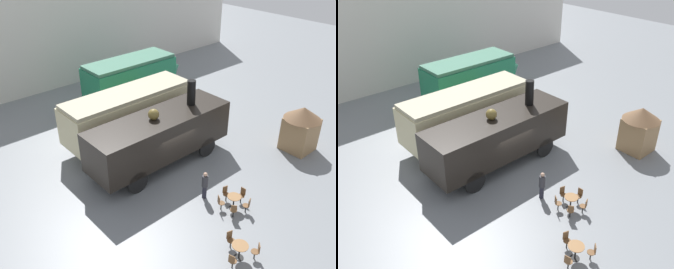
{
  "view_description": "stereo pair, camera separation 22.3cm",
  "coord_description": "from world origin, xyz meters",
  "views": [
    {
      "loc": [
        -12.48,
        -13.83,
        13.14
      ],
      "look_at": [
        0.63,
        1.0,
        1.6
      ],
      "focal_mm": 40.0,
      "sensor_mm": 36.0,
      "label": 1
    },
    {
      "loc": [
        -12.31,
        -13.98,
        13.14
      ],
      "look_at": [
        0.63,
        1.0,
        1.6
      ],
      "focal_mm": 40.0,
      "sensor_mm": 36.0,
      "label": 2
    }
  ],
  "objects": [
    {
      "name": "ground_plane",
      "position": [
        0.0,
        0.0,
        0.0
      ],
      "size": [
        80.0,
        80.0,
        0.0
      ],
      "primitive_type": "plane",
      "color": "gray"
    },
    {
      "name": "backdrop_wall",
      "position": [
        0.0,
        15.75,
        4.5
      ],
      "size": [
        44.0,
        0.15,
        9.0
      ],
      "color": "silver",
      "rests_on": "ground_plane"
    },
    {
      "name": "streamlined_locomotive",
      "position": [
        4.15,
        8.68,
        2.17
      ],
      "size": [
        8.78,
        2.8,
        3.76
      ],
      "color": "#196B47",
      "rests_on": "ground_plane"
    },
    {
      "name": "passenger_coach_vintage",
      "position": [
        0.03,
        4.19,
        2.2
      ],
      "size": [
        8.79,
        2.74,
        3.57
      ],
      "color": "beige",
      "rests_on": "ground_plane"
    },
    {
      "name": "steam_locomotive",
      "position": [
        -0.22,
        0.73,
        2.05
      ],
      "size": [
        9.1,
        2.77,
        4.79
      ],
      "color": "black",
      "rests_on": "ground_plane"
    },
    {
      "name": "cafe_table_near",
      "position": [
        -0.07,
        -4.91,
        0.56
      ],
      "size": [
        0.71,
        0.71,
        0.78
      ],
      "color": "black",
      "rests_on": "ground_plane"
    },
    {
      "name": "cafe_table_mid",
      "position": [
        -2.42,
        -7.21,
        0.57
      ],
      "size": [
        0.74,
        0.74,
        0.77
      ],
      "color": "black",
      "rests_on": "ground_plane"
    },
    {
      "name": "cafe_chair_0",
      "position": [
        0.66,
        -4.86,
        0.51
      ],
      "size": [
        0.36,
        0.36,
        0.87
      ],
      "rotation": [
        0.0,
        0.0,
        3.2
      ],
      "color": "black",
      "rests_on": "ground_plane"
    },
    {
      "name": "cafe_chair_1",
      "position": [
        0.11,
        -4.2,
        0.51
      ],
      "size": [
        0.36,
        0.38,
        0.87
      ],
      "rotation": [
        0.0,
        0.0,
        4.46
      ],
      "color": "black",
      "rests_on": "ground_plane"
    },
    {
      "name": "cafe_chair_2",
      "position": [
        -0.68,
        -4.52,
        0.51
      ],
      "size": [
        0.4,
        0.39,
        0.87
      ],
      "rotation": [
        0.0,
        0.0,
        5.72
      ],
      "color": "black",
      "rests_on": "ground_plane"
    },
    {
      "name": "cafe_chair_3",
      "position": [
        -0.63,
        -5.37,
        0.51
      ],
      "size": [
        0.41,
        0.4,
        0.87
      ],
      "rotation": [
        0.0,
        0.0,
        6.97
      ],
      "color": "black",
      "rests_on": "ground_plane"
    },
    {
      "name": "cafe_chair_4",
      "position": [
        0.2,
        -5.58,
        0.51
      ],
      "size": [
        0.38,
        0.39,
        0.87
      ],
      "rotation": [
        0.0,
        0.0,
        8.23
      ],
      "color": "black",
      "rests_on": "ground_plane"
    },
    {
      "name": "cafe_chair_5",
      "position": [
        -3.14,
        -7.39,
        0.51
      ],
      "size": [
        0.38,
        0.36,
        0.87
      ],
      "rotation": [
        0.0,
        0.0,
        6.53
      ],
      "color": "black",
      "rests_on": "ground_plane"
    },
    {
      "name": "cafe_chair_6",
      "position": [
        -1.9,
        -7.74,
        0.51
      ],
      "size": [
        0.4,
        0.4,
        0.87
      ],
      "rotation": [
        0.0,
        0.0,
        8.63
      ],
      "color": "black",
      "rests_on": "ground_plane"
    },
    {
      "name": "cafe_chair_7",
      "position": [
        -2.22,
        -6.49,
        0.51
      ],
      "size": [
        0.37,
        0.39,
        0.87
      ],
      "rotation": [
        0.0,
        0.0,
        10.72
      ],
      "color": "black",
      "rests_on": "ground_plane"
    },
    {
      "name": "visitor_person",
      "position": [
        -0.56,
        -3.3,
        0.89
      ],
      "size": [
        0.34,
        0.34,
        1.64
      ],
      "color": "#262633",
      "rests_on": "ground_plane"
    },
    {
      "name": "ticket_kiosk",
      "position": [
        7.55,
        -3.9,
        1.67
      ],
      "size": [
        2.34,
        2.34,
        3.0
      ],
      "color": "#99754C",
      "rests_on": "ground_plane"
    }
  ]
}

